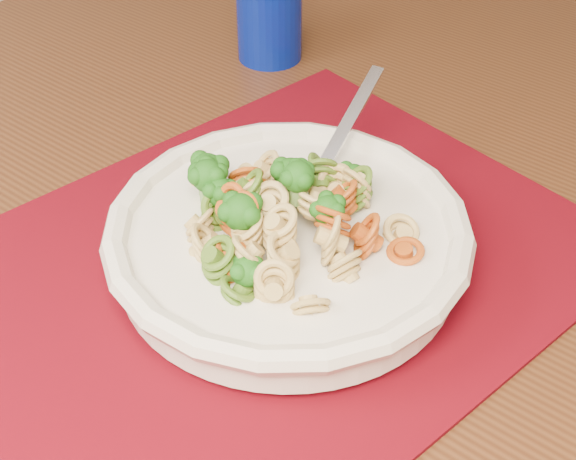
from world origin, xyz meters
name	(u,v)px	position (x,y,z in m)	size (l,w,h in m)	color
dining_table	(230,243)	(0.70, 0.45, 0.60)	(1.68, 1.42, 0.69)	#492914
placemat	(264,267)	(0.67, 0.32, 0.69)	(0.50, 0.39, 0.00)	#59030B
pasta_bowl	(288,239)	(0.68, 0.30, 0.72)	(0.28, 0.28, 0.05)	silver
pasta_broccoli_heap	(288,224)	(0.68, 0.30, 0.74)	(0.24, 0.24, 0.06)	tan
fork	(310,190)	(0.72, 0.33, 0.74)	(0.19, 0.02, 0.01)	silver
tumbler	(269,19)	(0.83, 0.62, 0.74)	(0.07, 0.07, 0.09)	navy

